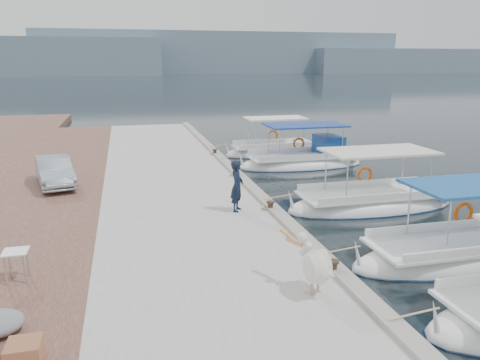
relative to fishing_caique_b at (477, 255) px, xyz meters
name	(u,v)px	position (x,y,z in m)	size (l,w,h in m)	color
ground	(295,239)	(-4.48, 2.66, -0.12)	(400.00, 400.00, 0.00)	black
concrete_quay	(181,195)	(-7.48, 7.66, 0.13)	(6.00, 40.00, 0.50)	#A5A49F
quay_curb	(248,183)	(-4.70, 7.66, 0.44)	(0.44, 40.00, 0.12)	gray
cobblestone_strip	(47,204)	(-12.48, 7.66, 0.13)	(4.00, 40.00, 0.50)	brown
distant_hills	(200,56)	(25.13, 204.16, 7.49)	(330.00, 60.00, 18.00)	slate
fishing_caique_b	(477,255)	(0.00, 0.00, 0.00)	(7.79, 2.32, 2.83)	white
fishing_caique_c	(371,205)	(-0.52, 5.05, 0.00)	(6.74, 2.45, 2.83)	white
fishing_caique_d	(303,162)	(-0.35, 12.59, 0.07)	(6.88, 2.57, 2.83)	white
fishing_caique_e	(273,153)	(-0.97, 15.92, 0.00)	(5.84, 2.11, 2.83)	white
mooring_bollards	(270,205)	(-4.83, 4.16, 0.57)	(0.28, 20.28, 0.33)	black
pelican	(315,265)	(-5.66, -1.61, 1.03)	(0.93, 1.63, 1.27)	tan
fisherman	(237,186)	(-5.94, 4.43, 1.24)	(0.63, 0.42, 1.74)	black
parked_car	(54,171)	(-12.38, 9.48, 0.97)	(1.26, 3.61, 1.19)	#A2ADB9
wooden_crate	(25,354)	(-11.32, -2.86, 0.60)	(0.55, 0.55, 0.44)	brown
folding_table	(16,259)	(-12.09, 0.58, 0.90)	(0.55, 0.55, 0.73)	silver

